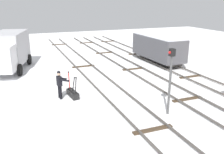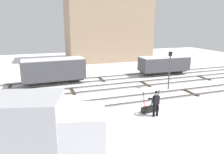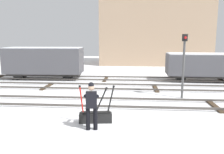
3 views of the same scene
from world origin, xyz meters
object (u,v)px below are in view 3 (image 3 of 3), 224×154
Objects in this scene: rail_worker at (91,103)px; freight_car_mid_siding at (44,61)px; signal_post at (184,59)px; switch_lever_frame at (96,116)px; freight_car_far_end at (206,65)px.

rail_worker is 0.29× the size of freight_car_mid_siding.
signal_post reaches higher than rail_worker.
switch_lever_frame is 10.70m from freight_car_mid_siding.
signal_post is 5.93m from freight_car_far_end.
freight_car_far_end reaches higher than switch_lever_frame.
switch_lever_frame is at bearing 79.59° from rail_worker.
signal_post is 0.59× the size of freight_car_far_end.
freight_car_far_end is (6.81, 9.16, 0.97)m from switch_lever_frame.
signal_post is (4.09, 4.69, 1.15)m from rail_worker.
switch_lever_frame is at bearing -61.11° from freight_car_mid_siding.
freight_car_far_end is 0.96× the size of freight_car_mid_siding.
freight_car_far_end is (6.85, 9.87, 0.27)m from rail_worker.
freight_car_far_end is at bearing -1.73° from freight_car_mid_siding.
switch_lever_frame is 11.45m from freight_car_far_end.
rail_worker is 11.25m from freight_car_mid_siding.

